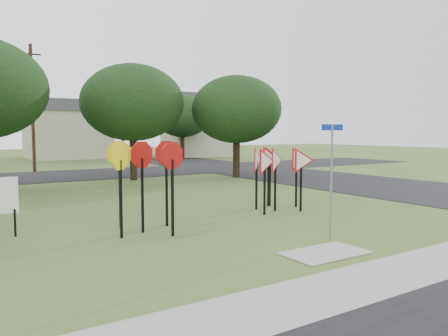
{
  "coord_description": "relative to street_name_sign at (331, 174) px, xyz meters",
  "views": [
    {
      "loc": [
        -7.39,
        -9.53,
        2.82
      ],
      "look_at": [
        0.66,
        3.0,
        1.6
      ],
      "focal_mm": 35.0,
      "sensor_mm": 36.0,
      "label": 1
    }
  ],
  "objects": [
    {
      "name": "sidewalk",
      "position": [
        -1.14,
        -2.73,
        -1.73
      ],
      "size": [
        30.0,
        1.6,
        0.02
      ],
      "primitive_type": "cube",
      "color": "gray",
      "rests_on": "ground"
    },
    {
      "name": "tree_near_right",
      "position": [
        6.86,
        14.47,
        2.49
      ],
      "size": [
        5.6,
        5.6,
        6.33
      ],
      "color": "black",
      "rests_on": "ground"
    },
    {
      "name": "street_right",
      "position": [
        10.86,
        11.47,
        -1.73
      ],
      "size": [
        8.0,
        50.0,
        0.02
      ],
      "primitive_type": "cube",
      "color": "black",
      "rests_on": "ground"
    },
    {
      "name": "far_pole_a",
      "position": [
        -3.14,
        25.47,
        2.86
      ],
      "size": [
        1.4,
        0.24,
        9.0
      ],
      "color": "#3D271C",
      "rests_on": "ground"
    },
    {
      "name": "stop_sign_cluster",
      "position": [
        -3.83,
        3.41,
        0.18
      ],
      "size": [
        2.41,
        2.07,
        2.6
      ],
      "color": "black",
      "rests_on": "ground"
    },
    {
      "name": "street_far",
      "position": [
        -1.14,
        21.47,
        -1.73
      ],
      "size": [
        60.0,
        8.0,
        0.02
      ],
      "primitive_type": "cube",
      "color": "black",
      "rests_on": "ground"
    },
    {
      "name": "tree_near_mid",
      "position": [
        0.86,
        16.47,
        2.8
      ],
      "size": [
        6.0,
        6.0,
        6.8
      ],
      "color": "black",
      "rests_on": "ground"
    },
    {
      "name": "house_mid",
      "position": [
        2.86,
        41.47,
        1.41
      ],
      "size": [
        8.4,
        8.4,
        6.2
      ],
      "color": "#BEB899",
      "rests_on": "ground"
    },
    {
      "name": "ground",
      "position": [
        -1.14,
        1.47,
        -1.74
      ],
      "size": [
        140.0,
        140.0,
        0.0
      ],
      "primitive_type": "plane",
      "color": "#39541F"
    },
    {
      "name": "curb_pad",
      "position": [
        -1.14,
        -0.93,
        -1.73
      ],
      "size": [
        2.0,
        1.2,
        0.02
      ],
      "primitive_type": "cube",
      "color": "gray",
      "rests_on": "ground"
    },
    {
      "name": "yield_sign_cluster",
      "position": [
        1.63,
        4.24,
        -0.02
      ],
      "size": [
        2.98,
        1.75,
        2.34
      ],
      "color": "black",
      "rests_on": "ground"
    },
    {
      "name": "house_right",
      "position": [
        16.86,
        37.47,
        1.91
      ],
      "size": [
        8.3,
        8.3,
        7.2
      ],
      "color": "#BEB899",
      "rests_on": "ground"
    },
    {
      "name": "street_name_sign",
      "position": [
        0.0,
        0.0,
        0.0
      ],
      "size": [
        0.61,
        0.18,
        3.03
      ],
      "color": "gray",
      "rests_on": "ground"
    },
    {
      "name": "far_pole_b",
      "position": [
        4.86,
        29.47,
        2.61
      ],
      "size": [
        1.4,
        0.24,
        8.5
      ],
      "color": "#3D271C",
      "rests_on": "ground"
    },
    {
      "name": "tree_far_right",
      "position": [
        12.86,
        33.47,
        2.8
      ],
      "size": [
        6.0,
        6.0,
        6.8
      ],
      "color": "black",
      "rests_on": "ground"
    }
  ]
}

